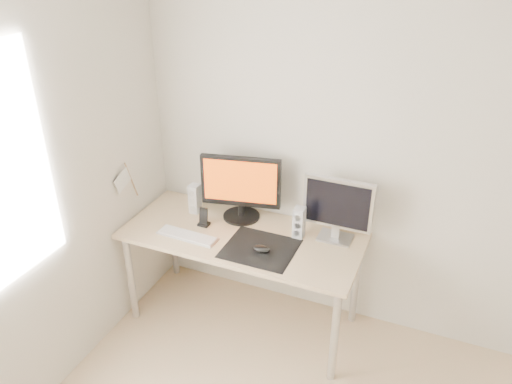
% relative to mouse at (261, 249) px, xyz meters
% --- Properties ---
extents(wall_back, '(3.50, 0.00, 3.50)m').
position_rel_mouse_xyz_m(wall_back, '(0.73, 0.51, 0.50)').
color(wall_back, silver).
rests_on(wall_back, ground).
extents(mousepad, '(0.45, 0.40, 0.00)m').
position_rel_mouse_xyz_m(mousepad, '(-0.02, 0.03, -0.02)').
color(mousepad, black).
rests_on(mousepad, desk).
extents(mouse, '(0.11, 0.07, 0.04)m').
position_rel_mouse_xyz_m(mouse, '(0.00, 0.00, 0.00)').
color(mouse, black).
rests_on(mouse, mousepad).
extents(desk, '(1.60, 0.70, 0.73)m').
position_rel_mouse_xyz_m(desk, '(-0.20, 0.14, -0.10)').
color(desk, '#D1B587').
rests_on(desk, ground).
extents(main_monitor, '(0.55, 0.31, 0.47)m').
position_rel_mouse_xyz_m(main_monitor, '(-0.29, 0.34, 0.23)').
color(main_monitor, black).
rests_on(main_monitor, desk).
extents(second_monitor, '(0.45, 0.16, 0.43)m').
position_rel_mouse_xyz_m(second_monitor, '(0.39, 0.33, 0.22)').
color(second_monitor, '#B1B1B3').
rests_on(second_monitor, desk).
extents(speaker_left, '(0.07, 0.08, 0.22)m').
position_rel_mouse_xyz_m(speaker_left, '(-0.63, 0.28, 0.08)').
color(speaker_left, silver).
rests_on(speaker_left, desk).
extents(speaker_right, '(0.07, 0.08, 0.22)m').
position_rel_mouse_xyz_m(speaker_right, '(0.16, 0.26, 0.08)').
color(speaker_right, silver).
rests_on(speaker_right, desk).
extents(keyboard, '(0.42, 0.14, 0.02)m').
position_rel_mouse_xyz_m(keyboard, '(-0.52, -0.03, -0.02)').
color(keyboard, '#B5B6B8').
rests_on(keyboard, desk).
extents(phone_dock, '(0.07, 0.06, 0.13)m').
position_rel_mouse_xyz_m(phone_dock, '(-0.49, 0.14, 0.02)').
color(phone_dock, black).
rests_on(phone_dock, desk).
extents(pennant, '(0.01, 0.23, 0.29)m').
position_rel_mouse_xyz_m(pennant, '(-0.99, -0.00, 0.29)').
color(pennant, '#A57F54').
rests_on(pennant, wall_left).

